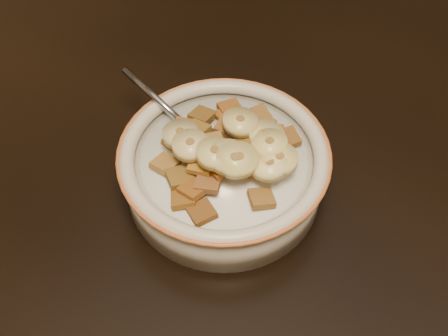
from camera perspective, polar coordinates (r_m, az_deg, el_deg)
The scene contains 43 objects.
table at distance 0.58m, azimuth 17.56°, elevation -1.85°, with size 1.40×0.90×0.04m, color black.
cereal_bowl at distance 0.51m, azimuth 0.00°, elevation -0.58°, with size 0.18×0.18×0.04m, color beige.
milk at distance 0.50m, azimuth 0.00°, elevation 0.93°, with size 0.15×0.15×0.00m, color white.
spoon at distance 0.51m, azimuth -2.37°, elevation 2.99°, with size 0.03×0.04×0.01m, color #9CA3B7.
cereal_square_0 at distance 0.49m, azimuth -4.81°, elevation 2.64°, with size 0.02×0.02×0.01m, color #8C5B1B.
cereal_square_1 at distance 0.48m, azimuth -1.22°, elevation 2.44°, with size 0.02×0.02×0.01m, color brown.
cereal_square_2 at distance 0.50m, azimuth 3.00°, elevation 3.68°, with size 0.02×0.02×0.01m, color brown.
cereal_square_3 at distance 0.46m, azimuth -2.28°, elevation -4.52°, with size 0.02×0.02×0.01m, color brown.
cereal_square_4 at distance 0.52m, azimuth 0.46°, elevation 5.47°, with size 0.02×0.02×0.01m, color brown.
cereal_square_5 at distance 0.47m, azimuth -1.64°, elevation -1.48°, with size 0.02×0.02×0.01m, color brown.
cereal_square_6 at distance 0.47m, azimuth -3.15°, elevation -2.16°, with size 0.02×0.02×0.01m, color brown.
cereal_square_7 at distance 0.50m, azimuth 0.36°, elevation 4.19°, with size 0.02×0.02×0.01m, color brown.
cereal_square_8 at distance 0.52m, azimuth 0.67°, elevation 5.97°, with size 0.02×0.02×0.01m, color #97501C.
cereal_square_9 at distance 0.47m, azimuth -2.28°, elevation 0.41°, with size 0.02×0.02×0.01m, color #9C691F.
cereal_square_10 at distance 0.52m, azimuth 3.55°, elevation 5.26°, with size 0.02×0.02×0.01m, color olive.
cereal_square_11 at distance 0.51m, azimuth 4.82°, elevation 3.59°, with size 0.02×0.02×0.01m, color brown.
cereal_square_12 at distance 0.50m, azimuth 4.97°, elevation 2.78°, with size 0.02×0.02×0.01m, color brown.
cereal_square_13 at distance 0.47m, azimuth -0.42°, elevation 0.08°, with size 0.02×0.02×0.01m, color brown.
cereal_square_14 at distance 0.47m, azimuth -4.15°, elevation -3.09°, with size 0.02×0.02×0.01m, color brown.
cereal_square_15 at distance 0.49m, azimuth -6.00°, elevation 0.41°, with size 0.02×0.02×0.01m, color olive.
cereal_square_16 at distance 0.49m, azimuth 4.67°, elevation 1.46°, with size 0.02×0.02×0.01m, color #8C5617.
cereal_square_17 at distance 0.50m, azimuth -2.84°, elevation 3.92°, with size 0.02×0.02×0.01m, color brown.
cereal_square_18 at distance 0.49m, azimuth 4.83°, elevation 2.04°, with size 0.02×0.02×0.01m, color brown.
cereal_square_19 at distance 0.51m, azimuth -4.01°, elevation 3.99°, with size 0.02×0.02×0.01m, color brown.
cereal_square_20 at distance 0.48m, azimuth 3.54°, elevation 0.69°, with size 0.02×0.02×0.01m, color brown.
cereal_square_21 at distance 0.47m, azimuth 3.26°, elevation 0.25°, with size 0.02×0.02×0.01m, color #926018.
cereal_square_22 at distance 0.48m, azimuth -4.58°, elevation -0.93°, with size 0.02×0.02×0.01m, color brown.
cereal_square_23 at distance 0.52m, azimuth -2.23°, elevation 5.35°, with size 0.02×0.02×0.01m, color brown.
cereal_square_24 at distance 0.51m, azimuth 3.83°, elevation 4.47°, with size 0.02×0.02×0.01m, color brown.
cereal_square_25 at distance 0.49m, azimuth 2.24°, elevation 2.94°, with size 0.02×0.02×0.01m, color brown.
cereal_square_26 at distance 0.46m, azimuth 3.83°, elevation -3.10°, with size 0.02×0.02×0.01m, color brown.
cereal_square_27 at distance 0.51m, azimuth 6.44°, elevation 3.04°, with size 0.02×0.02×0.01m, color brown.
banana_slice_0 at distance 0.47m, azimuth -3.45°, elevation 2.31°, with size 0.03×0.03×0.01m, color #FEE09D.
banana_slice_1 at distance 0.46m, azimuth -0.94°, elevation 1.48°, with size 0.03×0.03×0.01m, color beige.
banana_slice_2 at distance 0.46m, azimuth 1.57°, elevation 0.84°, with size 0.03×0.03×0.01m, color #F3E676.
banana_slice_3 at distance 0.49m, azimuth -4.46°, elevation 3.41°, with size 0.03×0.03×0.01m, color #D1B984.
banana_slice_4 at distance 0.46m, azimuth 0.34°, elevation 1.12°, with size 0.03×0.03×0.01m, color beige.
banana_slice_5 at distance 0.47m, azimuth 5.65°, elevation 0.87°, with size 0.03×0.03×0.01m, color #EBDC8A.
banana_slice_6 at distance 0.49m, azimuth 1.67°, elevation 4.68°, with size 0.03×0.03×0.01m, color #DFC176.
banana_slice_7 at distance 0.46m, azimuth 4.60°, elevation 0.25°, with size 0.03×0.03×0.01m, color #FFE095.
banana_slice_8 at distance 0.45m, azimuth 1.11°, elevation 0.78°, with size 0.03×0.03×0.01m, color #DEC575.
banana_slice_9 at distance 0.49m, azimuth 4.33°, elevation 3.25°, with size 0.03×0.03×0.01m, color #DCD185.
banana_slice_10 at distance 0.48m, azimuth 4.62°, elevation 2.42°, with size 0.03×0.03×0.01m, color #EDE28C.
Camera 1 is at (0.06, -0.37, 1.18)m, focal length 45.00 mm.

